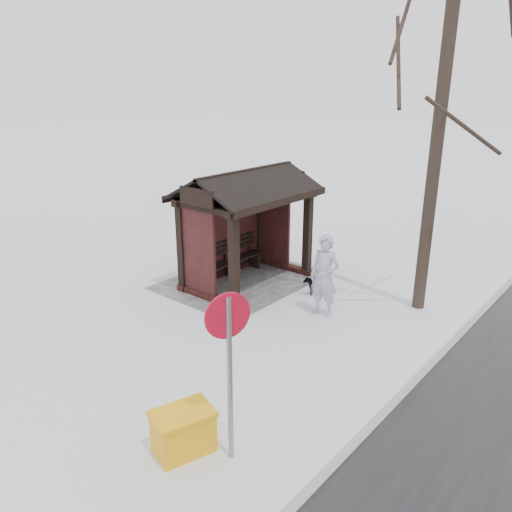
{
  "coord_description": "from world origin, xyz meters",
  "views": [
    {
      "loc": [
        9.49,
        8.35,
        5.13
      ],
      "look_at": [
        0.59,
        0.8,
        1.09
      ],
      "focal_mm": 35.0,
      "sensor_mm": 36.0,
      "label": 1
    }
  ],
  "objects": [
    {
      "name": "ground",
      "position": [
        0.0,
        0.0,
        0.0
      ],
      "size": [
        120.0,
        120.0,
        0.0
      ],
      "primitive_type": "plane",
      "color": "silver",
      "rests_on": "ground"
    },
    {
      "name": "kerb",
      "position": [
        0.0,
        5.5,
        0.01
      ],
      "size": [
        120.0,
        0.15,
        0.06
      ],
      "primitive_type": "cube",
      "color": "gray",
      "rests_on": "ground"
    },
    {
      "name": "trampled_patch",
      "position": [
        0.0,
        -0.2,
        0.01
      ],
      "size": [
        4.2,
        3.2,
        0.02
      ],
      "primitive_type": "cube",
      "color": "#99999E",
      "rests_on": "ground"
    },
    {
      "name": "bus_shelter",
      "position": [
        0.0,
        -0.16,
        2.17
      ],
      "size": [
        3.6,
        2.4,
        3.09
      ],
      "color": "#3A1815",
      "rests_on": "ground"
    },
    {
      "name": "tree_near",
      "position": [
        -1.5,
        4.2,
        6.16
      ],
      "size": [
        3.42,
        3.42,
        9.03
      ],
      "color": "black",
      "rests_on": "ground"
    },
    {
      "name": "pedestrian",
      "position": [
        0.38,
        2.68,
        0.97
      ],
      "size": [
        0.5,
        0.73,
        1.95
      ],
      "primitive_type": "imported",
      "rotation": [
        0.0,
        0.0,
        1.61
      ],
      "color": "#ACA4C0",
      "rests_on": "ground"
    },
    {
      "name": "dog",
      "position": [
        -0.54,
        1.75,
        0.25
      ],
      "size": [
        0.63,
        0.37,
        0.5
      ],
      "primitive_type": "imported",
      "rotation": [
        0.0,
        0.0,
        1.75
      ],
      "color": "black",
      "rests_on": "ground"
    },
    {
      "name": "grit_bin",
      "position": [
        5.57,
        3.63,
        0.34
      ],
      "size": [
        1.01,
        0.83,
        0.67
      ],
      "rotation": [
        0.0,
        0.0,
        -0.3
      ],
      "color": "#F0A50E",
      "rests_on": "ground"
    },
    {
      "name": "road_sign",
      "position": [
        5.22,
        4.24,
        1.84
      ],
      "size": [
        0.62,
        0.27,
        2.58
      ],
      "rotation": [
        0.0,
        0.0,
        -0.38
      ],
      "color": "gray",
      "rests_on": "ground"
    }
  ]
}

